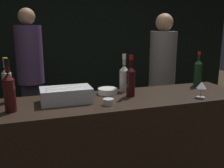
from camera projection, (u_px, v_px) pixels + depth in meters
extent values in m
cube|color=black|center=(67.00, 35.00, 4.19)|extent=(6.40, 0.06, 2.80)
cube|color=black|center=(113.00, 152.00, 2.16)|extent=(2.37, 0.61, 0.95)
cube|color=silver|center=(66.00, 95.00, 1.96)|extent=(0.39, 0.23, 0.12)
cylinder|color=#B2B7AD|center=(64.00, 93.00, 1.91)|extent=(0.28, 0.11, 0.07)
cylinder|color=#B2B7AD|center=(62.00, 90.00, 1.98)|extent=(0.26, 0.11, 0.07)
cylinder|color=silver|center=(108.00, 91.00, 2.21)|extent=(0.17, 0.17, 0.05)
cylinder|color=gray|center=(108.00, 89.00, 2.21)|extent=(0.14, 0.14, 0.01)
cylinder|color=silver|center=(201.00, 97.00, 2.10)|extent=(0.07, 0.07, 0.00)
cylinder|color=silver|center=(201.00, 93.00, 2.09)|extent=(0.01, 0.01, 0.08)
cone|color=silver|center=(202.00, 85.00, 2.08)|extent=(0.08, 0.08, 0.06)
cylinder|color=silver|center=(108.00, 102.00, 1.90)|extent=(0.08, 0.08, 0.05)
sphere|color=#F9D67F|center=(108.00, 102.00, 1.89)|extent=(0.04, 0.04, 0.04)
cylinder|color=#B2B7AD|center=(8.00, 88.00, 1.94)|extent=(0.07, 0.07, 0.23)
cone|color=#B2B7AD|center=(6.00, 70.00, 1.91)|extent=(0.07, 0.07, 0.04)
cylinder|color=#B2B7AD|center=(5.00, 63.00, 1.90)|extent=(0.03, 0.03, 0.08)
cylinder|color=gold|center=(5.00, 60.00, 1.90)|extent=(0.04, 0.04, 0.03)
cylinder|color=#B2B7AD|center=(124.00, 81.00, 2.29)|extent=(0.08, 0.08, 0.19)
cone|color=#B2B7AD|center=(124.00, 68.00, 2.27)|extent=(0.08, 0.08, 0.05)
cylinder|color=#B2B7AD|center=(124.00, 60.00, 2.25)|extent=(0.03, 0.03, 0.10)
cylinder|color=white|center=(124.00, 56.00, 2.24)|extent=(0.03, 0.03, 0.05)
cylinder|color=#143319|center=(198.00, 75.00, 2.50)|extent=(0.07, 0.07, 0.22)
cone|color=#143319|center=(199.00, 62.00, 2.47)|extent=(0.07, 0.07, 0.04)
cylinder|color=#143319|center=(199.00, 56.00, 2.46)|extent=(0.03, 0.03, 0.08)
cylinder|color=red|center=(199.00, 53.00, 2.46)|extent=(0.03, 0.03, 0.03)
cylinder|color=black|center=(131.00, 84.00, 2.12)|extent=(0.07, 0.07, 0.22)
cone|color=black|center=(131.00, 69.00, 2.09)|extent=(0.07, 0.07, 0.04)
cylinder|color=black|center=(131.00, 61.00, 2.07)|extent=(0.03, 0.03, 0.09)
cylinder|color=maroon|center=(131.00, 57.00, 2.07)|extent=(0.03, 0.03, 0.04)
cylinder|color=#380F0F|center=(10.00, 96.00, 1.73)|extent=(0.08, 0.08, 0.23)
cone|color=#380F0F|center=(8.00, 76.00, 1.69)|extent=(0.08, 0.08, 0.05)
cylinder|color=#380F0F|center=(7.00, 66.00, 1.68)|extent=(0.03, 0.03, 0.09)
cylinder|color=black|center=(7.00, 62.00, 1.67)|extent=(0.03, 0.03, 0.04)
cube|color=black|center=(160.00, 117.00, 3.25)|extent=(0.24, 0.18, 0.77)
cylinder|color=slate|center=(163.00, 61.00, 3.09)|extent=(0.32, 0.32, 0.71)
sphere|color=tan|center=(164.00, 22.00, 2.99)|extent=(0.21, 0.21, 0.21)
cube|color=black|center=(34.00, 112.00, 3.38)|extent=(0.26, 0.19, 0.82)
cylinder|color=#473356|center=(29.00, 55.00, 3.21)|extent=(0.34, 0.34, 0.74)
sphere|color=tan|center=(26.00, 16.00, 3.10)|extent=(0.21, 0.21, 0.21)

